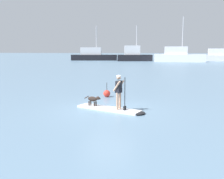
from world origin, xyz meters
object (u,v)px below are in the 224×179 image
paddleboard (112,109)px  moored_boat_outer (178,56)px  marker_buoy (107,93)px  person_paddler (119,90)px  moored_boat_center (134,55)px  moored_boat_starboard (221,56)px  dog (93,99)px  moored_boat_far_port (93,55)px

paddleboard → moored_boat_outer: (6.83, 53.73, 1.40)m
moored_boat_outer → marker_buoy: size_ratio=12.99×
moored_boat_outer → person_paddler: bearing=-96.9°
paddleboard → moored_boat_center: 56.94m
marker_buoy → moored_boat_center: bearing=93.9°
moored_boat_starboard → marker_buoy: size_ratio=12.36×
person_paddler → marker_buoy: (-1.39, 3.72, -0.87)m
dog → moored_boat_starboard: moored_boat_starboard is taller
dog → moored_boat_outer: (7.94, 53.31, 0.99)m
paddleboard → dog: (-1.11, 0.42, 0.40)m
person_paddler → moored_boat_starboard: moored_boat_starboard is taller
moored_boat_outer → paddleboard: bearing=-97.2°
dog → moored_boat_center: moored_boat_center is taller
person_paddler → moored_boat_starboard: 63.12m
person_paddler → moored_boat_center: size_ratio=0.18×
dog → moored_boat_far_port: 60.65m
dog → moored_boat_outer: bearing=81.5°
moored_boat_center → marker_buoy: moored_boat_center is taller
marker_buoy → moored_boat_starboard: bearing=71.2°
person_paddler → marker_buoy: size_ratio=1.81×
dog → moored_boat_center: size_ratio=0.10×
paddleboard → marker_buoy: bearing=106.0°
person_paddler → moored_boat_outer: (6.47, 53.87, 0.34)m
dog → moored_boat_starboard: (19.41, 59.96, 0.80)m
dog → moored_boat_starboard: 63.03m
marker_buoy → person_paddler: bearing=-69.5°
dog → moored_boat_outer: size_ratio=0.08×
moored_boat_outer → moored_boat_starboard: moored_boat_outer is taller
person_paddler → marker_buoy: bearing=110.5°
moored_boat_outer → marker_buoy: moored_boat_outer is taller
paddleboard → person_paddler: size_ratio=2.19×
paddleboard → moored_boat_outer: moored_boat_outer is taller
moored_boat_starboard → moored_boat_far_port: bearing=-177.8°
moored_boat_far_port → moored_boat_starboard: 34.85m
paddleboard → moored_boat_center: size_ratio=0.39×
moored_boat_center → moored_boat_outer: size_ratio=0.78×
paddleboard → person_paddler: bearing=-20.7°
person_paddler → moored_boat_outer: moored_boat_outer is taller
moored_boat_center → moored_boat_starboard: 23.23m
person_paddler → moored_boat_center: bearing=95.0°
dog → marker_buoy: marker_buoy is taller
moored_boat_far_port → marker_buoy: 57.62m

